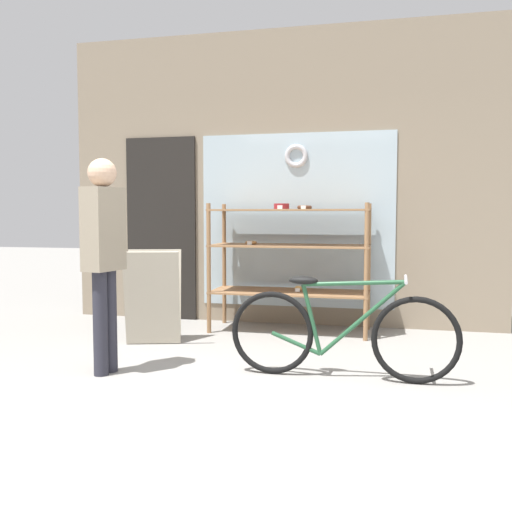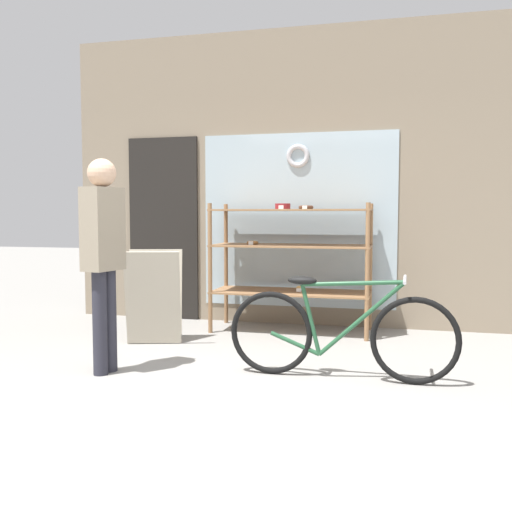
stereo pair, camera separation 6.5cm
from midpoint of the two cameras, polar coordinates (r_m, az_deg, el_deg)
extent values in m
plane|color=gray|center=(3.79, -6.91, -14.62)|extent=(30.00, 30.00, 0.00)
cube|color=gray|center=(6.37, 2.04, 7.77)|extent=(4.86, 0.08, 3.23)
cube|color=#A3B7C1|center=(6.28, 3.74, 3.56)|extent=(2.13, 0.02, 1.90)
cube|color=black|center=(6.72, -9.73, 2.70)|extent=(0.84, 0.03, 2.10)
torus|color=#B7B7BC|center=(6.29, 3.74, 9.95)|extent=(0.26, 0.06, 0.26)
cylinder|color=#8E6642|center=(5.85, -5.07, -1.25)|extent=(0.04, 0.04, 1.33)
cylinder|color=#8E6642|center=(5.55, 10.64, -1.60)|extent=(0.04, 0.04, 1.33)
cylinder|color=#8E6642|center=(6.37, -3.49, -0.79)|extent=(0.04, 0.04, 1.33)
cylinder|color=#8E6642|center=(6.10, 10.89, -1.08)|extent=(0.04, 0.04, 1.33)
cube|color=#8E6642|center=(5.95, 3.07, -3.61)|extent=(1.63, 0.60, 0.02)
cube|color=#8E6642|center=(5.90, 3.09, 1.04)|extent=(1.63, 0.60, 0.02)
cube|color=#8E6642|center=(5.89, 3.11, 4.61)|extent=(1.63, 0.60, 0.02)
cylinder|color=maroon|center=(5.76, 2.24, 4.99)|extent=(0.15, 0.15, 0.06)
cube|color=white|center=(5.67, 2.08, 4.90)|extent=(0.05, 0.00, 0.04)
torus|color=#B27A42|center=(5.98, -0.81, 1.35)|extent=(0.12, 0.12, 0.04)
cube|color=white|center=(5.91, -0.97, 1.32)|extent=(0.05, 0.00, 0.04)
torus|color=#4C2D1E|center=(5.93, 4.57, 4.88)|extent=(0.15, 0.15, 0.04)
cube|color=white|center=(5.84, 4.44, 4.87)|extent=(0.05, 0.00, 0.04)
ellipsoid|color=tan|center=(5.95, 3.94, -3.26)|extent=(0.08, 0.07, 0.06)
cube|color=white|center=(5.90, 3.86, -3.42)|extent=(0.05, 0.00, 0.04)
torus|color=black|center=(4.38, 1.19, -7.68)|extent=(0.64, 0.05, 0.64)
torus|color=black|center=(4.27, 15.30, -8.13)|extent=(0.64, 0.05, 0.64)
cylinder|color=#235133|center=(4.26, 10.13, -6.21)|extent=(0.63, 0.04, 0.59)
cylinder|color=#235133|center=(4.22, 9.28, -2.70)|extent=(0.74, 0.04, 0.07)
cylinder|color=#235133|center=(4.30, 5.17, -6.32)|extent=(0.16, 0.03, 0.53)
cylinder|color=#235133|center=(4.36, 3.59, -8.71)|extent=(0.38, 0.04, 0.17)
ellipsoid|color=black|center=(4.27, 4.32, -2.45)|extent=(0.22, 0.09, 0.06)
cylinder|color=#B2B2B7|center=(4.20, 14.33, -2.26)|extent=(0.03, 0.46, 0.02)
cube|color=#B2A893|center=(5.35, -10.71, -4.20)|extent=(0.54, 0.34, 0.88)
cube|color=#B2A893|center=(5.53, -10.47, -3.93)|extent=(0.54, 0.34, 0.88)
cylinder|color=#282833|center=(4.49, -15.71, -6.51)|extent=(0.11, 0.11, 0.79)
cylinder|color=#282833|center=(4.58, -14.81, -6.30)|extent=(0.11, 0.11, 0.79)
cube|color=gray|center=(4.46, -15.43, 2.61)|extent=(0.24, 0.35, 0.63)
sphere|color=tan|center=(4.47, -15.54, 8.03)|extent=(0.22, 0.22, 0.22)
camera|label=1|loc=(0.03, -90.38, -0.03)|focal=40.00mm
camera|label=2|loc=(0.03, 89.62, 0.03)|focal=40.00mm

